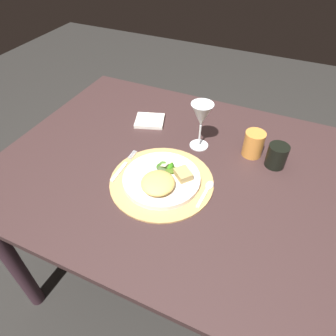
{
  "coord_description": "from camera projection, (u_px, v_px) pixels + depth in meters",
  "views": [
    {
      "loc": [
        0.28,
        -0.71,
        1.45
      ],
      "look_at": [
        -0.02,
        -0.05,
        0.77
      ],
      "focal_mm": 32.1,
      "sensor_mm": 36.0,
      "label": 1
    }
  ],
  "objects": [
    {
      "name": "dinner_plate",
      "position": [
        162.0,
        179.0,
        0.97
      ],
      "size": [
        0.25,
        0.25,
        0.02
      ],
      "primitive_type": "cylinder",
      "color": "silver",
      "rests_on": "placemat"
    },
    {
      "name": "ground_plane",
      "position": [
        176.0,
        273.0,
        1.55
      ],
      "size": [
        6.0,
        6.0,
        0.0
      ],
      "primitive_type": "plane",
      "color": "#292724"
    },
    {
      "name": "bread_piece",
      "position": [
        183.0,
        174.0,
        0.96
      ],
      "size": [
        0.07,
        0.07,
        0.02
      ],
      "primitive_type": "cube",
      "rotation": [
        0.0,
        0.0,
        2.45
      ],
      "color": "tan",
      "rests_on": "dinner_plate"
    },
    {
      "name": "spoon",
      "position": [
        207.0,
        189.0,
        0.94
      ],
      "size": [
        0.02,
        0.12,
        0.01
      ],
      "color": "silver",
      "rests_on": "placemat"
    },
    {
      "name": "amber_tumbler",
      "position": [
        253.0,
        144.0,
        1.05
      ],
      "size": [
        0.07,
        0.07,
        0.09
      ],
      "primitive_type": "cylinder",
      "color": "orange",
      "rests_on": "dining_table"
    },
    {
      "name": "dark_tumbler",
      "position": [
        277.0,
        156.0,
        1.01
      ],
      "size": [
        0.07,
        0.07,
        0.08
      ],
      "primitive_type": "cylinder",
      "color": "black",
      "rests_on": "dining_table"
    },
    {
      "name": "dining_table",
      "position": [
        179.0,
        190.0,
        1.12
      ],
      "size": [
        1.25,
        0.94,
        0.75
      ],
      "color": "#392525",
      "rests_on": "ground"
    },
    {
      "name": "napkin",
      "position": [
        150.0,
        121.0,
        1.23
      ],
      "size": [
        0.14,
        0.13,
        0.01
      ],
      "primitive_type": "cube",
      "rotation": [
        0.0,
        0.0,
        0.33
      ],
      "color": "white",
      "rests_on": "dining_table"
    },
    {
      "name": "salad_greens",
      "position": [
        166.0,
        167.0,
        0.98
      ],
      "size": [
        0.09,
        0.07,
        0.03
      ],
      "color": "#455831",
      "rests_on": "dinner_plate"
    },
    {
      "name": "placemat",
      "position": [
        162.0,
        181.0,
        0.98
      ],
      "size": [
        0.34,
        0.34,
        0.01
      ],
      "primitive_type": "cylinder",
      "color": "tan",
      "rests_on": "dining_table"
    },
    {
      "name": "pasta_serving",
      "position": [
        158.0,
        183.0,
        0.92
      ],
      "size": [
        0.13,
        0.14,
        0.03
      ],
      "primitive_type": "ellipsoid",
      "rotation": [
        0.0,
        0.0,
        5.0
      ],
      "color": "#E3BD60",
      "rests_on": "dinner_plate"
    },
    {
      "name": "fork",
      "position": [
        123.0,
        167.0,
        1.02
      ],
      "size": [
        0.02,
        0.17,
        0.0
      ],
      "color": "silver",
      "rests_on": "placemat"
    },
    {
      "name": "wine_glass",
      "position": [
        201.0,
        116.0,
        1.03
      ],
      "size": [
        0.08,
        0.08,
        0.18
      ],
      "color": "silver",
      "rests_on": "dining_table"
    }
  ]
}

